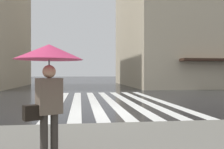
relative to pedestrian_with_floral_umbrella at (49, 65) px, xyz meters
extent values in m
plane|color=black|center=(6.33, -1.91, -1.82)|extent=(220.00, 220.00, 0.00)
cube|color=silver|center=(10.33, -5.33, -1.82)|extent=(13.00, 0.50, 0.01)
cube|color=silver|center=(10.33, -4.33, -1.82)|extent=(13.00, 0.50, 0.01)
cube|color=silver|center=(10.33, -3.33, -1.82)|extent=(13.00, 0.50, 0.01)
cube|color=silver|center=(10.33, -2.33, -1.82)|extent=(13.00, 0.50, 0.01)
cube|color=silver|center=(10.33, -1.33, -1.82)|extent=(13.00, 0.50, 0.01)
cube|color=silver|center=(10.33, -0.33, -1.82)|extent=(13.00, 0.50, 0.01)
cube|color=silver|center=(10.33, 0.67, -1.82)|extent=(13.00, 0.50, 0.01)
cube|color=beige|center=(28.28, -18.57, 6.88)|extent=(18.89, 23.78, 17.41)
cube|color=#6B5B4C|center=(0.00, -0.01, -0.51)|extent=(0.40, 0.47, 0.60)
sphere|color=tan|center=(0.00, -0.01, -0.10)|extent=(0.22, 0.22, 0.22)
cylinder|color=#38332D|center=(0.05, -0.08, -1.24)|extent=(0.13, 0.13, 0.86)
cylinder|color=#38332D|center=(-0.04, 0.07, -1.24)|extent=(0.13, 0.13, 0.86)
cube|color=black|center=(-0.13, 0.24, -0.76)|extent=(0.28, 0.32, 0.24)
cone|color=#C63360|center=(0.00, -0.01, 0.22)|extent=(1.14, 1.14, 0.26)
cylinder|color=#4C4C51|center=(0.00, -0.01, -0.31)|extent=(0.02, 0.02, 0.81)
camera|label=1|loc=(-4.17, -0.52, -0.13)|focal=39.04mm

